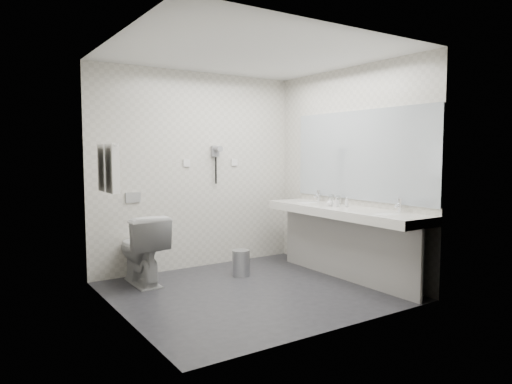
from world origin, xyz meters
TOP-DOWN VIEW (x-y plane):
  - floor at (0.00, 0.00)m, footprint 2.80×2.80m
  - ceiling at (0.00, 0.00)m, footprint 2.80×2.80m
  - wall_back at (0.00, 1.30)m, footprint 2.80×0.00m
  - wall_front at (0.00, -1.30)m, footprint 2.80×0.00m
  - wall_left at (-1.40, 0.00)m, footprint 0.00×2.60m
  - wall_right at (1.40, 0.00)m, footprint 0.00×2.60m
  - vanity_counter at (1.12, -0.20)m, footprint 0.55×2.20m
  - vanity_panel at (1.15, -0.20)m, footprint 0.03×2.15m
  - vanity_post_near at (1.18, -1.24)m, footprint 0.06×0.06m
  - vanity_post_far at (1.18, 0.84)m, footprint 0.06×0.06m
  - mirror at (1.39, -0.20)m, footprint 0.02×2.20m
  - basin_near at (1.12, -0.85)m, footprint 0.40×0.31m
  - basin_far at (1.12, 0.45)m, footprint 0.40×0.31m
  - faucet_near at (1.32, -0.85)m, footprint 0.04×0.04m
  - faucet_far at (1.32, 0.45)m, footprint 0.04×0.04m
  - soap_bottle_a at (1.10, -0.11)m, footprint 0.05×0.05m
  - soap_bottle_b at (1.09, -0.01)m, footprint 0.09×0.09m
  - soap_bottle_c at (1.20, -0.18)m, footprint 0.05×0.05m
  - glass_left at (1.32, 0.09)m, footprint 0.06×0.06m
  - glass_right at (1.25, 0.14)m, footprint 0.09×0.09m
  - toilet at (-0.89, 0.93)m, footprint 0.45×0.78m
  - flush_plate at (-0.85, 1.29)m, footprint 0.18×0.02m
  - pedal_bin at (0.22, 0.59)m, footprint 0.28×0.28m
  - bin_lid at (0.22, 0.59)m, footprint 0.21×0.21m
  - towel_rail at (-1.35, 0.55)m, footprint 0.02×0.62m
  - towel_near at (-1.34, 0.41)m, footprint 0.07×0.24m
  - towel_far at (-1.34, 0.69)m, footprint 0.07×0.24m
  - dryer_cradle at (0.25, 1.27)m, footprint 0.10×0.04m
  - dryer_barrel at (0.25, 1.20)m, footprint 0.08×0.14m
  - dryer_cord at (0.25, 1.26)m, footprint 0.02×0.02m
  - switch_plate_a at (-0.15, 1.29)m, footprint 0.09×0.02m
  - switch_plate_b at (0.55, 1.29)m, footprint 0.09×0.02m

SIDE VIEW (x-z plane):
  - floor at x=0.00m, z-range 0.00..0.00m
  - pedal_bin at x=0.22m, z-range 0.00..0.30m
  - bin_lid at x=0.22m, z-range 0.30..0.31m
  - vanity_panel at x=1.15m, z-range 0.00..0.75m
  - vanity_post_near at x=1.18m, z-range 0.00..0.75m
  - vanity_post_far at x=1.18m, z-range 0.00..0.75m
  - toilet at x=-0.89m, z-range 0.00..0.79m
  - vanity_counter at x=1.12m, z-range 0.75..0.85m
  - basin_near at x=1.12m, z-range 0.81..0.86m
  - basin_far at x=1.12m, z-range 0.81..0.86m
  - soap_bottle_b at x=1.09m, z-range 0.85..0.94m
  - glass_left at x=1.32m, z-range 0.85..0.95m
  - soap_bottle_a at x=1.10m, z-range 0.85..0.96m
  - soap_bottle_c at x=1.20m, z-range 0.85..0.97m
  - glass_right at x=1.25m, z-range 0.85..0.97m
  - faucet_near at x=1.32m, z-range 0.85..1.00m
  - faucet_far at x=1.32m, z-range 0.85..1.00m
  - flush_plate at x=-0.85m, z-range 0.89..1.01m
  - wall_back at x=0.00m, z-range -0.15..2.65m
  - wall_front at x=0.00m, z-range -0.15..2.65m
  - wall_left at x=-1.40m, z-range -0.05..2.55m
  - wall_right at x=1.40m, z-range -0.05..2.55m
  - dryer_cord at x=0.25m, z-range 1.07..1.43m
  - towel_near at x=-1.34m, z-range 1.09..1.57m
  - towel_far at x=-1.34m, z-range 1.09..1.57m
  - switch_plate_a at x=-0.15m, z-range 1.31..1.40m
  - switch_plate_b at x=0.55m, z-range 1.31..1.40m
  - mirror at x=1.39m, z-range 0.92..1.98m
  - dryer_cradle at x=0.25m, z-range 1.43..1.57m
  - dryer_barrel at x=0.25m, z-range 1.49..1.57m
  - towel_rail at x=-1.35m, z-range 1.54..1.56m
  - ceiling at x=0.00m, z-range 2.50..2.50m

